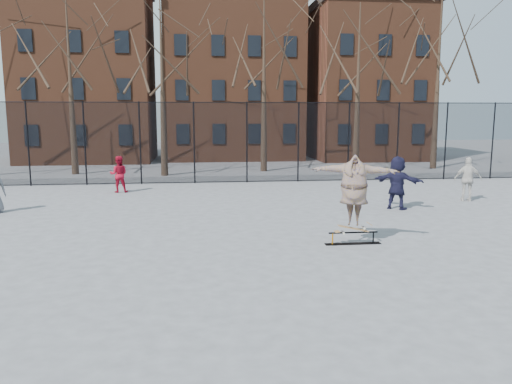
{
  "coord_description": "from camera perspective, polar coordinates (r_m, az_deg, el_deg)",
  "views": [
    {
      "loc": [
        -1.2,
        -11.7,
        3.44
      ],
      "look_at": [
        0.33,
        1.5,
        1.34
      ],
      "focal_mm": 35.0,
      "sensor_mm": 36.0,
      "label": 1
    }
  ],
  "objects": [
    {
      "name": "ground",
      "position": [
        12.26,
        -0.72,
        -7.31
      ],
      "size": [
        100.0,
        100.0,
        0.0
      ],
      "primitive_type": "plane",
      "color": "slate"
    },
    {
      "name": "skateboard",
      "position": [
        13.5,
        11.04,
        -4.26
      ],
      "size": [
        0.88,
        0.21,
        0.11
      ],
      "primitive_type": null,
      "color": "olive",
      "rests_on": "skate_rail"
    },
    {
      "name": "bystander_red",
      "position": [
        22.62,
        -15.41,
        1.97
      ],
      "size": [
        0.8,
        0.64,
        1.6
      ],
      "primitive_type": "imported",
      "rotation": [
        0.0,
        0.0,
        3.18
      ],
      "color": "#A90E25",
      "rests_on": "ground"
    },
    {
      "name": "tree_row",
      "position": [
        29.13,
        -4.87,
        16.69
      ],
      "size": [
        33.66,
        7.46,
        10.67
      ],
      "color": "black",
      "rests_on": "ground"
    },
    {
      "name": "fence",
      "position": [
        24.77,
        -3.86,
        5.77
      ],
      "size": [
        34.03,
        0.07,
        4.0
      ],
      "color": "black",
      "rests_on": "ground"
    },
    {
      "name": "skater",
      "position": [
        13.31,
        11.17,
        -0.14
      ],
      "size": [
        2.36,
        1.39,
        1.86
      ],
      "primitive_type": "imported",
      "rotation": [
        0.0,
        0.0,
        -0.36
      ],
      "color": "#5C3687",
      "rests_on": "skateboard"
    },
    {
      "name": "bystander_navy",
      "position": [
        18.67,
        15.85,
        1.03
      ],
      "size": [
        1.75,
        1.56,
        1.93
      ],
      "primitive_type": "imported",
      "rotation": [
        0.0,
        0.0,
        2.46
      ],
      "color": "#1D1C38",
      "rests_on": "ground"
    },
    {
      "name": "bystander_white",
      "position": [
        21.33,
        23.06,
        1.35
      ],
      "size": [
        1.1,
        0.75,
        1.73
      ],
      "primitive_type": "imported",
      "rotation": [
        0.0,
        0.0,
        2.79
      ],
      "color": "silver",
      "rests_on": "ground"
    },
    {
      "name": "rowhouses",
      "position": [
        37.84,
        -3.77,
        12.96
      ],
      "size": [
        29.0,
        7.0,
        13.0
      ],
      "color": "brown",
      "rests_on": "ground"
    },
    {
      "name": "skate_rail",
      "position": [
        13.56,
        11.02,
        -5.31
      ],
      "size": [
        1.51,
        0.23,
        0.33
      ],
      "color": "black",
      "rests_on": "ground"
    }
  ]
}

